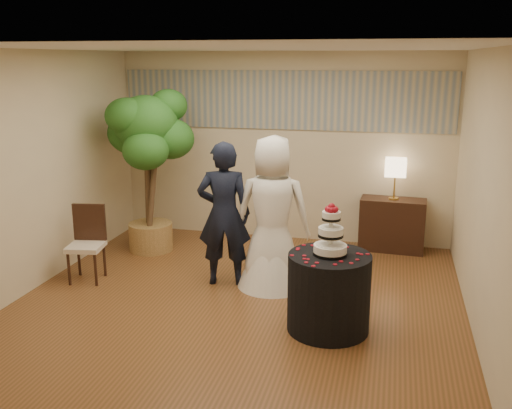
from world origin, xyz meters
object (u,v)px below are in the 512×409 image
(bride, at_px, (272,212))
(cake_table, at_px, (329,293))
(wedding_cake, at_px, (331,229))
(ficus_tree, at_px, (148,171))
(side_chair, at_px, (86,245))
(groom, at_px, (224,214))
(console, at_px, (392,225))
(table_lamp, at_px, (395,179))

(bride, xyz_separation_m, cake_table, (0.80, -1.01, -0.52))
(wedding_cake, height_order, ficus_tree, ficus_tree)
(bride, bearing_deg, wedding_cake, 124.31)
(cake_table, height_order, side_chair, side_chair)
(groom, distance_m, bride, 0.59)
(console, height_order, table_lamp, table_lamp)
(bride, xyz_separation_m, table_lamp, (1.39, 1.71, 0.13))
(table_lamp, relative_size, ficus_tree, 0.25)
(groom, distance_m, side_chair, 1.77)
(groom, relative_size, side_chair, 1.88)
(bride, relative_size, console, 2.03)
(wedding_cake, xyz_separation_m, table_lamp, (0.59, 2.72, -0.02))
(console, distance_m, side_chair, 4.22)
(bride, bearing_deg, cake_table, 124.31)
(console, bearing_deg, side_chair, -147.44)
(bride, xyz_separation_m, console, (1.39, 1.71, -0.54))
(side_chair, bearing_deg, table_lamp, 20.09)
(ficus_tree, bearing_deg, console, 13.68)
(groom, xyz_separation_m, wedding_cake, (1.38, -0.95, 0.19))
(cake_table, bearing_deg, ficus_tree, 145.73)
(bride, height_order, cake_table, bride)
(groom, height_order, table_lamp, groom)
(wedding_cake, relative_size, ficus_tree, 0.23)
(bride, bearing_deg, console, -133.40)
(groom, height_order, console, groom)
(side_chair, bearing_deg, groom, 1.33)
(ficus_tree, height_order, side_chair, ficus_tree)
(wedding_cake, xyz_separation_m, console, (0.59, 2.72, -0.69))
(groom, xyz_separation_m, ficus_tree, (-1.40, 0.95, 0.29))
(cake_table, xyz_separation_m, side_chair, (-3.07, 0.62, 0.07))
(table_lamp, distance_m, ficus_tree, 3.48)
(wedding_cake, relative_size, table_lamp, 0.91)
(groom, relative_size, ficus_tree, 0.75)
(bride, relative_size, side_chair, 1.97)
(bride, relative_size, wedding_cake, 3.49)
(console, distance_m, ficus_tree, 3.56)
(groom, xyz_separation_m, side_chair, (-1.69, -0.33, -0.41))
(bride, relative_size, cake_table, 2.22)
(bride, height_order, ficus_tree, ficus_tree)
(ficus_tree, bearing_deg, cake_table, -34.27)
(cake_table, relative_size, console, 0.92)
(bride, distance_m, ficus_tree, 2.18)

